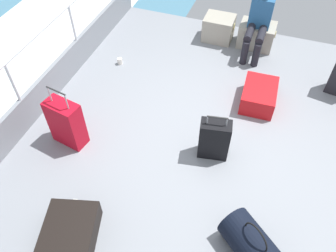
{
  "coord_description": "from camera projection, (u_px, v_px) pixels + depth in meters",
  "views": [
    {
      "loc": [
        0.6,
        -2.97,
        3.38
      ],
      "look_at": [
        -0.35,
        -0.32,
        0.25
      ],
      "focal_mm": 36.4,
      "sensor_mm": 36.0,
      "label": 1
    }
  ],
  "objects": [
    {
      "name": "ground_plane",
      "position": [
        200.0,
        130.0,
        4.54
      ],
      "size": [
        4.4,
        5.2,
        0.06
      ],
      "primitive_type": "cube",
      "color": "gray"
    },
    {
      "name": "gunwale_port",
      "position": [
        55.0,
        80.0,
        4.84
      ],
      "size": [
        0.06,
        5.2,
        0.45
      ],
      "primitive_type": "cube",
      "color": "gray",
      "rests_on": "ground_plane"
    },
    {
      "name": "railing_port",
      "position": [
        44.0,
        47.0,
        4.43
      ],
      "size": [
        0.04,
        4.2,
        1.02
      ],
      "color": "silver",
      "rests_on": "ground_plane"
    },
    {
      "name": "cargo_crate_0",
      "position": [
        219.0,
        28.0,
        5.77
      ],
      "size": [
        0.53,
        0.42,
        0.41
      ],
      "color": "#9E9989",
      "rests_on": "ground_plane"
    },
    {
      "name": "cargo_crate_1",
      "position": [
        256.0,
        35.0,
        5.64
      ],
      "size": [
        0.6,
        0.41,
        0.39
      ],
      "color": "#9E9989",
      "rests_on": "ground_plane"
    },
    {
      "name": "passenger_seated",
      "position": [
        259.0,
        20.0,
        5.25
      ],
      "size": [
        0.34,
        0.66,
        1.09
      ],
      "color": "#26598C",
      "rests_on": "ground_plane"
    },
    {
      "name": "suitcase_0",
      "position": [
        214.0,
        139.0,
        4.04
      ],
      "size": [
        0.39,
        0.26,
        0.66
      ],
      "color": "black",
      "rests_on": "ground_plane"
    },
    {
      "name": "suitcase_1",
      "position": [
        70.0,
        234.0,
        3.41
      ],
      "size": [
        0.66,
        0.74,
        0.24
      ],
      "color": "black",
      "rests_on": "ground_plane"
    },
    {
      "name": "suitcase_3",
      "position": [
        259.0,
        95.0,
        4.75
      ],
      "size": [
        0.47,
        0.65,
        0.28
      ],
      "color": "red",
      "rests_on": "ground_plane"
    },
    {
      "name": "suitcase_4",
      "position": [
        66.0,
        123.0,
        4.15
      ],
      "size": [
        0.46,
        0.3,
        0.86
      ],
      "color": "#B70C1E",
      "rests_on": "ground_plane"
    },
    {
      "name": "duffel_bag",
      "position": [
        252.0,
        245.0,
        3.27
      ],
      "size": [
        0.72,
        0.68,
        0.52
      ],
      "color": "black",
      "rests_on": "ground_plane"
    },
    {
      "name": "paper_cup",
      "position": [
        120.0,
        61.0,
        5.41
      ],
      "size": [
        0.08,
        0.08,
        0.1
      ],
      "primitive_type": "cylinder",
      "color": "white",
      "rests_on": "ground_plane"
    }
  ]
}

